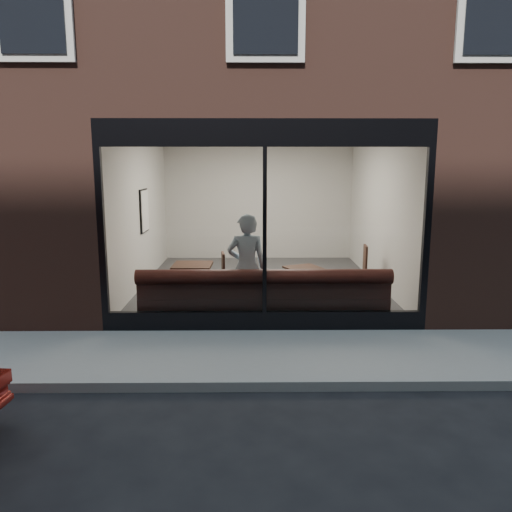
{
  "coord_description": "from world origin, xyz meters",
  "views": [
    {
      "loc": [
        -0.21,
        -5.39,
        2.57
      ],
      "look_at": [
        -0.13,
        2.4,
        1.11
      ],
      "focal_mm": 35.0,
      "sensor_mm": 36.0,
      "label": 1
    }
  ],
  "objects_px": {
    "person": "(247,267)",
    "banquette": "(264,309)",
    "cafe_table_left": "(192,265)",
    "cafe_chair_left": "(213,291)",
    "cafe_chair_right": "(355,280)",
    "cafe_table_right": "(304,269)"
  },
  "relations": [
    {
      "from": "person",
      "to": "banquette",
      "type": "bearing_deg",
      "value": 140.5
    },
    {
      "from": "person",
      "to": "cafe_table_right",
      "type": "relative_size",
      "value": 3.07
    },
    {
      "from": "person",
      "to": "cafe_chair_right",
      "type": "bearing_deg",
      "value": -143.71
    },
    {
      "from": "cafe_table_right",
      "to": "banquette",
      "type": "bearing_deg",
      "value": -134.9
    },
    {
      "from": "person",
      "to": "cafe_table_left",
      "type": "height_order",
      "value": "person"
    },
    {
      "from": "person",
      "to": "cafe_table_left",
      "type": "xyz_separation_m",
      "value": [
        -0.99,
        0.82,
        -0.14
      ]
    },
    {
      "from": "cafe_table_right",
      "to": "cafe_table_left",
      "type": "bearing_deg",
      "value": 171.6
    },
    {
      "from": "person",
      "to": "cafe_chair_right",
      "type": "distance_m",
      "value": 2.87
    },
    {
      "from": "banquette",
      "to": "person",
      "type": "relative_size",
      "value": 2.27
    },
    {
      "from": "cafe_table_left",
      "to": "cafe_chair_right",
      "type": "xyz_separation_m",
      "value": [
        3.17,
        0.94,
        -0.5
      ]
    },
    {
      "from": "cafe_table_right",
      "to": "cafe_chair_left",
      "type": "bearing_deg",
      "value": 166.26
    },
    {
      "from": "cafe_table_left",
      "to": "cafe_chair_right",
      "type": "relative_size",
      "value": 1.81
    },
    {
      "from": "cafe_chair_left",
      "to": "cafe_chair_right",
      "type": "bearing_deg",
      "value": -170.92
    },
    {
      "from": "cafe_table_left",
      "to": "cafe_chair_right",
      "type": "bearing_deg",
      "value": 16.51
    },
    {
      "from": "cafe_table_right",
      "to": "person",
      "type": "bearing_deg",
      "value": -152.58
    },
    {
      "from": "banquette",
      "to": "cafe_chair_left",
      "type": "height_order",
      "value": "banquette"
    },
    {
      "from": "person",
      "to": "cafe_table_right",
      "type": "distance_m",
      "value": 1.14
    },
    {
      "from": "banquette",
      "to": "person",
      "type": "xyz_separation_m",
      "value": [
        -0.28,
        0.21,
        0.66
      ]
    },
    {
      "from": "cafe_chair_left",
      "to": "cafe_chair_right",
      "type": "distance_m",
      "value": 2.93
    },
    {
      "from": "banquette",
      "to": "cafe_table_left",
      "type": "distance_m",
      "value": 1.71
    },
    {
      "from": "person",
      "to": "cafe_chair_left",
      "type": "bearing_deg",
      "value": -58.33
    },
    {
      "from": "banquette",
      "to": "cafe_table_left",
      "type": "xyz_separation_m",
      "value": [
        -1.27,
        1.03,
        0.52
      ]
    }
  ]
}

